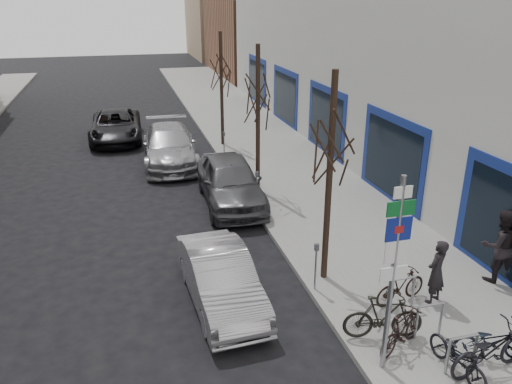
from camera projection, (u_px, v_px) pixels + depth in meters
sidewalk_east at (305, 187)px, 19.45m from camera, size 5.00×70.00×0.15m
commercial_building at (492, 37)px, 26.08m from camera, size 20.00×32.00×10.00m
brick_building_far at (279, 30)px, 46.99m from camera, size 12.00×14.00×8.00m
tan_building_far at (245, 18)px, 60.39m from camera, size 13.00×12.00×9.00m
highway_sign_pole at (394, 265)px, 9.08m from camera, size 0.55×0.10×4.20m
bike_rack at (429, 317)px, 10.63m from camera, size 0.66×2.26×0.83m
tree_near at (332, 130)px, 11.67m from camera, size 1.80×1.80×5.50m
tree_mid at (258, 85)px, 17.50m from camera, size 1.80×1.80×5.50m
tree_far at (221, 62)px, 23.33m from camera, size 1.80×1.80×5.50m
meter_front at (316, 262)px, 12.28m from camera, size 0.10×0.08×1.27m
meter_mid at (257, 186)px, 17.22m from camera, size 0.10×0.08×1.27m
meter_back at (224, 143)px, 22.15m from camera, size 0.10×0.08×1.27m
bike_near_left at (459, 353)px, 9.61m from camera, size 0.64×1.58×0.94m
bike_near_right at (402, 330)px, 10.28m from camera, size 1.57×1.10×0.93m
bike_mid_curb at (493, 338)px, 9.99m from camera, size 1.67×0.93×0.98m
bike_mid_inner at (383, 317)px, 10.60m from camera, size 1.81×0.91×1.05m
bike_far_curb at (491, 346)px, 9.62m from camera, size 1.95×0.81×1.16m
bike_far_inner at (401, 285)px, 11.87m from camera, size 1.56×0.77×0.91m
parked_car_front at (221, 278)px, 12.03m from camera, size 1.66×4.19×1.35m
parked_car_mid at (230, 181)px, 17.80m from camera, size 2.20×5.06×1.70m
parked_car_back at (170, 146)px, 22.13m from camera, size 2.60×5.74×1.63m
lane_car at (116, 126)px, 25.77m from camera, size 2.71×5.50×1.50m
pedestrian_near at (436, 272)px, 11.76m from camera, size 0.71×0.62×1.63m
pedestrian_far at (500, 245)px, 12.62m from camera, size 0.82×0.64×1.99m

